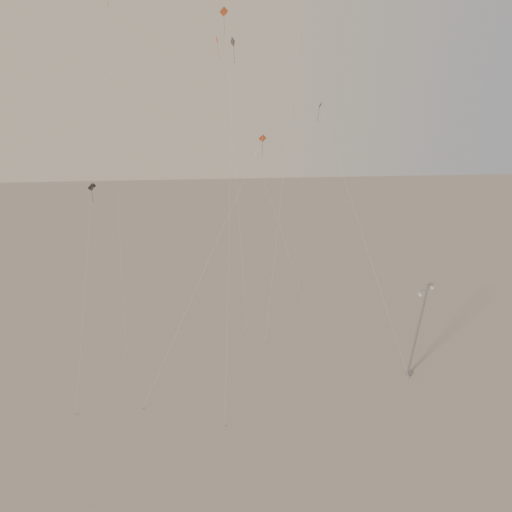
{
  "coord_description": "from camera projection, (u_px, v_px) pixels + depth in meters",
  "views": [
    {
      "loc": [
        -5.12,
        -25.79,
        25.57
      ],
      "look_at": [
        -2.92,
        5.0,
        11.44
      ],
      "focal_mm": 28.0,
      "sensor_mm": 36.0,
      "label": 1
    }
  ],
  "objects": [
    {
      "name": "kite_0",
      "position": [
        110.0,
        72.0,
        34.29
      ],
      "size": [
        1.42,
        7.8,
        33.2
      ],
      "rotation": [
        0.0,
        0.0,
        0.39
      ],
      "color": "maroon",
      "rests_on": "ground"
    },
    {
      "name": "ground",
      "position": [
        294.0,
        400.0,
        34.37
      ],
      "size": [
        160.0,
        160.0,
        0.0
      ],
      "primitive_type": "plane",
      "color": "gray",
      "rests_on": "ground"
    },
    {
      "name": "kite_7",
      "position": [
        229.0,
        81.0,
        41.85
      ],
      "size": [
        1.99,
        11.96,
        31.88
      ],
      "rotation": [
        0.0,
        0.0,
        -0.01
      ],
      "color": "maroon",
      "rests_on": "ground"
    },
    {
      "name": "kite_6",
      "position": [
        88.0,
        245.0,
        30.87
      ],
      "size": [
        3.07,
        5.29,
        18.1
      ],
      "rotation": [
        0.0,
        0.0,
        1.01
      ],
      "color": "#2F2B27",
      "rests_on": "ground"
    },
    {
      "name": "kite_5",
      "position": [
        239.0,
        108.0,
        45.29
      ],
      "size": [
        9.88,
        12.87,
        29.47
      ],
      "rotation": [
        0.0,
        0.0,
        -1.13
      ],
      "color": "#AD401C",
      "rests_on": "ground"
    },
    {
      "name": "kite_4",
      "position": [
        341.0,
        172.0,
        39.41
      ],
      "size": [
        6.78,
        15.29,
        23.03
      ],
      "rotation": [
        0.0,
        0.0,
        1.55
      ],
      "color": "#2F2B27",
      "rests_on": "ground"
    },
    {
      "name": "kite_1",
      "position": [
        231.0,
        132.0,
        34.45
      ],
      "size": [
        1.81,
        17.09,
        28.54
      ],
      "rotation": [
        0.0,
        0.0,
        -0.76
      ],
      "color": "#2F2B27",
      "rests_on": "ground"
    },
    {
      "name": "kite_3",
      "position": [
        229.0,
        215.0,
        32.15
      ],
      "size": [
        10.86,
        7.18,
        21.22
      ],
      "rotation": [
        0.0,
        0.0,
        0.04
      ],
      "color": "maroon",
      "rests_on": "ground"
    },
    {
      "name": "street_lamp",
      "position": [
        418.0,
        328.0,
        35.03
      ],
      "size": [
        1.56,
        0.72,
        9.78
      ],
      "color": "gray",
      "rests_on": "ground"
    }
  ]
}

